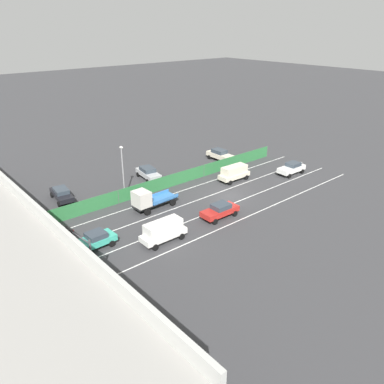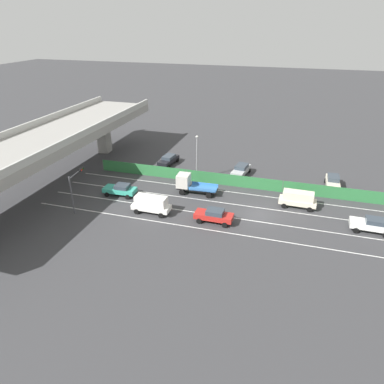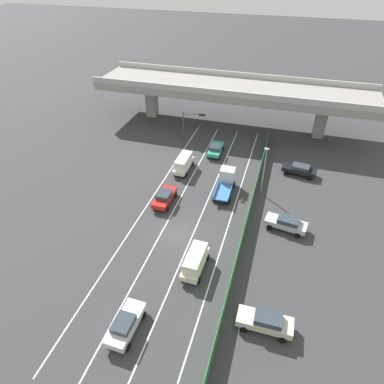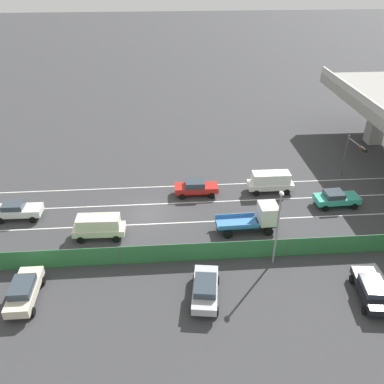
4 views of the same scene
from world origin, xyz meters
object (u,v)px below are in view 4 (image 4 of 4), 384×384
(traffic_cone, at_px, (240,245))
(parked_sedan_dark, at_px, (372,289))
(car_taxi_teal, at_px, (336,198))
(traffic_light, at_px, (353,152))
(car_sedan_white, at_px, (17,210))
(parked_sedan_cream, at_px, (24,290))
(car_sedan_red, at_px, (196,187))
(flatbed_truck_blue, at_px, (258,218))
(car_van_white, at_px, (271,181))
(street_lamp, at_px, (278,221))
(car_van_cream, at_px, (99,226))
(parked_wagon_silver, at_px, (205,289))

(traffic_cone, bearing_deg, parked_sedan_dark, 52.54)
(car_taxi_teal, height_order, traffic_light, traffic_light)
(car_sedan_white, bearing_deg, parked_sedan_cream, 18.06)
(car_sedan_red, height_order, flatbed_truck_blue, flatbed_truck_blue)
(car_van_white, bearing_deg, parked_sedan_dark, 12.90)
(car_van_white, relative_size, parked_sedan_dark, 0.98)
(parked_sedan_dark, distance_m, traffic_cone, 10.67)
(car_sedan_white, xyz_separation_m, traffic_light, (-4.73, 34.12, 2.60))
(street_lamp, bearing_deg, car_van_white, 167.73)
(flatbed_truck_blue, relative_size, parked_sedan_cream, 1.19)
(car_sedan_white, relative_size, car_van_cream, 0.97)
(car_van_white, distance_m, car_taxi_teal, 6.71)
(flatbed_truck_blue, bearing_deg, traffic_cone, -38.09)
(car_van_cream, height_order, parked_wagon_silver, car_van_cream)
(parked_wagon_silver, distance_m, traffic_cone, 6.62)
(car_van_cream, xyz_separation_m, parked_sedan_dark, (9.10, 20.61, -0.33))
(car_van_white, height_order, flatbed_truck_blue, flatbed_truck_blue)
(car_sedan_red, distance_m, car_taxi_teal, 14.06)
(car_sedan_red, relative_size, traffic_cone, 6.61)
(street_lamp, relative_size, traffic_cone, 9.87)
(car_sedan_red, bearing_deg, car_van_white, 90.55)
(car_sedan_red, bearing_deg, car_van_cream, -53.96)
(parked_sedan_cream, bearing_deg, car_sedan_red, 135.86)
(car_sedan_red, xyz_separation_m, car_taxi_teal, (3.20, 13.69, -0.02))
(car_sedan_red, distance_m, parked_sedan_cream, 19.56)
(parked_wagon_silver, bearing_deg, car_sedan_white, -125.24)
(traffic_light, height_order, traffic_cone, traffic_light)
(car_sedan_red, bearing_deg, traffic_light, 95.64)
(car_sedan_white, bearing_deg, car_van_white, 97.12)
(car_sedan_red, height_order, car_van_cream, car_van_cream)
(flatbed_truck_blue, bearing_deg, car_taxi_teal, 111.86)
(traffic_light, distance_m, street_lamp, 17.31)
(traffic_light, bearing_deg, car_taxi_teal, -33.55)
(street_lamp, bearing_deg, car_sedan_red, -154.35)
(parked_sedan_dark, bearing_deg, street_lamp, -126.65)
(car_van_cream, relative_size, traffic_cone, 6.75)
(car_van_white, distance_m, street_lamp, 11.91)
(car_sedan_red, xyz_separation_m, parked_wagon_silver, (14.80, -0.58, 0.02))
(car_taxi_teal, bearing_deg, parked_sedan_dark, -10.02)
(car_van_cream, xyz_separation_m, traffic_cone, (2.62, 12.15, -0.88))
(car_sedan_red, height_order, street_lamp, street_lamp)
(parked_sedan_cream, bearing_deg, car_sedan_white, -161.94)
(car_sedan_white, height_order, car_van_white, car_van_white)
(flatbed_truck_blue, relative_size, traffic_light, 1.13)
(car_taxi_teal, distance_m, street_lamp, 11.99)
(car_sedan_red, distance_m, parked_wagon_silver, 14.81)
(traffic_light, bearing_deg, flatbed_truck_blue, -54.91)
(car_van_white, bearing_deg, parked_wagon_silver, -29.52)
(car_sedan_white, bearing_deg, parked_sedan_dark, 66.12)
(flatbed_truck_blue, xyz_separation_m, parked_sedan_cream, (7.37, -18.68, -0.37))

